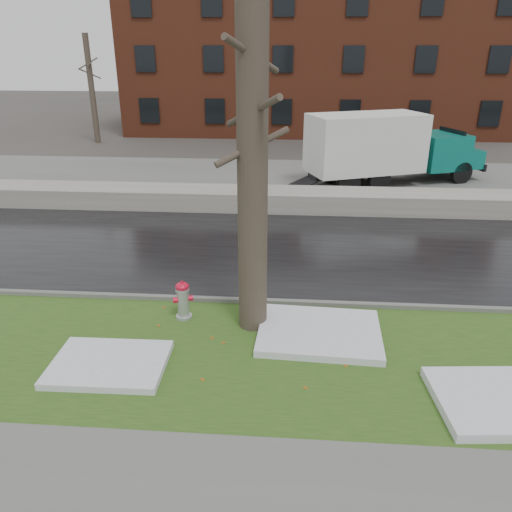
# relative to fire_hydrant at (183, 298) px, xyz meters

# --- Properties ---
(ground) EXTENTS (120.00, 120.00, 0.00)m
(ground) POSITION_rel_fire_hydrant_xyz_m (1.74, -0.16, -0.54)
(ground) COLOR #47423D
(ground) RESTS_ON ground
(verge) EXTENTS (60.00, 4.50, 0.04)m
(verge) POSITION_rel_fire_hydrant_xyz_m (1.74, -1.41, -0.52)
(verge) COLOR #284B19
(verge) RESTS_ON ground
(road) EXTENTS (60.00, 7.00, 0.03)m
(road) POSITION_rel_fire_hydrant_xyz_m (1.74, 4.34, -0.52)
(road) COLOR black
(road) RESTS_ON ground
(parking_lot) EXTENTS (60.00, 9.00, 0.03)m
(parking_lot) POSITION_rel_fire_hydrant_xyz_m (1.74, 12.84, -0.52)
(parking_lot) COLOR slate
(parking_lot) RESTS_ON ground
(curb) EXTENTS (60.00, 0.15, 0.14)m
(curb) POSITION_rel_fire_hydrant_xyz_m (1.74, 0.84, -0.47)
(curb) COLOR slate
(curb) RESTS_ON ground
(snowbank) EXTENTS (60.00, 1.60, 0.75)m
(snowbank) POSITION_rel_fire_hydrant_xyz_m (1.74, 8.54, -0.16)
(snowbank) COLOR #A09B92
(snowbank) RESTS_ON ground
(brick_building) EXTENTS (26.00, 12.00, 10.00)m
(brick_building) POSITION_rel_fire_hydrant_xyz_m (3.74, 29.84, 4.46)
(brick_building) COLOR brown
(brick_building) RESTS_ON ground
(bg_tree_left) EXTENTS (1.40, 1.62, 6.50)m
(bg_tree_left) POSITION_rel_fire_hydrant_xyz_m (-10.26, 21.84, 2.79)
(bg_tree_left) COLOR brown
(bg_tree_left) RESTS_ON ground
(bg_tree_center) EXTENTS (1.40, 1.62, 6.50)m
(bg_tree_center) POSITION_rel_fire_hydrant_xyz_m (-4.26, 25.84, 2.79)
(bg_tree_center) COLOR brown
(bg_tree_center) RESTS_ON ground
(fire_hydrant) EXTENTS (0.46, 0.44, 0.94)m
(fire_hydrant) POSITION_rel_fire_hydrant_xyz_m (0.00, 0.00, 0.00)
(fire_hydrant) COLOR #AFB2B7
(fire_hydrant) RESTS_ON verge
(tree) EXTENTS (1.45, 1.63, 7.72)m
(tree) POSITION_rel_fire_hydrant_xyz_m (1.61, -0.18, 3.39)
(tree) COLOR brown
(tree) RESTS_ON verge
(box_truck) EXTENTS (9.30, 4.96, 3.14)m
(box_truck) POSITION_rel_fire_hydrant_xyz_m (6.43, 12.60, 1.12)
(box_truck) COLOR black
(box_truck) RESTS_ON ground
(worker) EXTENTS (0.80, 0.67, 1.88)m
(worker) POSITION_rel_fire_hydrant_xyz_m (1.10, 8.60, 1.15)
(worker) COLOR black
(worker) RESTS_ON snowbank
(snow_patch_near) EXTENTS (2.70, 2.13, 0.16)m
(snow_patch_near) POSITION_rel_fire_hydrant_xyz_m (3.07, -0.55, -0.42)
(snow_patch_near) COLOR silver
(snow_patch_near) RESTS_ON verge
(snow_patch_far) EXTENTS (2.22, 1.63, 0.14)m
(snow_patch_far) POSITION_rel_fire_hydrant_xyz_m (-1.05, -2.00, -0.43)
(snow_patch_far) COLOR silver
(snow_patch_far) RESTS_ON verge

